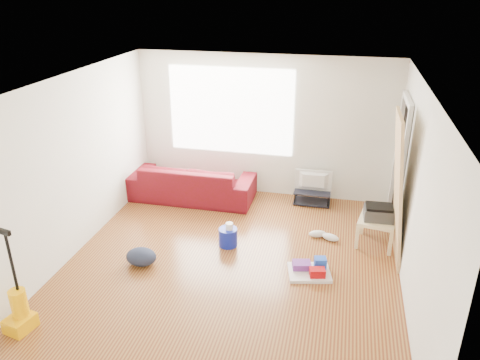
% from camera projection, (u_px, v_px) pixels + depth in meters
% --- Properties ---
extents(room, '(4.51, 5.01, 2.51)m').
position_uv_depth(room, '(238.00, 179.00, 6.04)').
color(room, '#5F2916').
rests_on(room, ground).
extents(sofa, '(2.19, 0.86, 0.64)m').
position_uv_depth(sofa, '(193.00, 198.00, 8.40)').
color(sofa, '#5E081A').
rests_on(sofa, ground).
extents(tv_stand, '(0.63, 0.36, 0.24)m').
position_uv_depth(tv_stand, '(312.00, 197.00, 8.16)').
color(tv_stand, black).
rests_on(tv_stand, ground).
extents(tv, '(0.63, 0.08, 0.36)m').
position_uv_depth(tv, '(313.00, 181.00, 8.05)').
color(tv, black).
rests_on(tv, tv_stand).
extents(side_table, '(0.60, 0.60, 0.42)m').
position_uv_depth(side_table, '(377.00, 223.00, 6.82)').
color(side_table, beige).
rests_on(side_table, ground).
extents(printer, '(0.42, 0.33, 0.22)m').
position_uv_depth(printer, '(379.00, 213.00, 6.75)').
color(printer, '#313132').
rests_on(printer, side_table).
extents(bucket, '(0.30, 0.30, 0.27)m').
position_uv_depth(bucket, '(228.00, 245.00, 6.93)').
color(bucket, '#0D1BA0').
rests_on(bucket, ground).
extents(toilet_paper, '(0.11, 0.11, 0.10)m').
position_uv_depth(toilet_paper, '(229.00, 234.00, 6.84)').
color(toilet_paper, white).
rests_on(toilet_paper, bucket).
extents(cleaning_tray, '(0.64, 0.55, 0.20)m').
position_uv_depth(cleaning_tray, '(311.00, 270.00, 6.24)').
color(cleaning_tray, silver).
rests_on(cleaning_tray, ground).
extents(backpack, '(0.43, 0.35, 0.23)m').
position_uv_depth(backpack, '(142.00, 264.00, 6.47)').
color(backpack, '#1B2336').
rests_on(backpack, ground).
extents(sneakers, '(0.49, 0.25, 0.11)m').
position_uv_depth(sneakers, '(324.00, 236.00, 7.07)').
color(sneakers, silver).
rests_on(sneakers, ground).
extents(vacuum, '(0.31, 0.34, 1.24)m').
position_uv_depth(vacuum, '(19.00, 311.00, 5.21)').
color(vacuum, '#FFAE01').
rests_on(vacuum, ground).
extents(door_panel, '(0.26, 0.83, 2.08)m').
position_uv_depth(door_panel, '(388.00, 256.00, 6.65)').
color(door_panel, '#A38C57').
rests_on(door_panel, ground).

